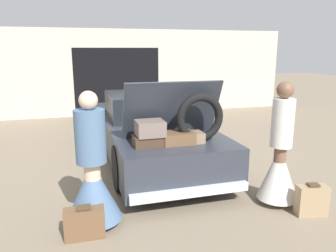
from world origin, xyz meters
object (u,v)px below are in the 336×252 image
Objects in this scene: person_right at (279,161)px; suitcase_beside_right_person at (312,200)px; car at (150,129)px; suitcase_beside_left_person at (85,223)px; person_left at (93,180)px.

suitcase_beside_right_person is at bearing -147.86° from person_right.
person_right reaches higher than car.
car is at bearing 117.45° from suitcase_beside_right_person.
suitcase_beside_right_person is at bearing -5.42° from suitcase_beside_left_person.
car reaches higher than suitcase_beside_right_person.
car reaches higher than person_left.
car is 3.01m from suitcase_beside_left_person.
car is at bearing 29.94° from person_right.
suitcase_beside_right_person is at bearing -62.55° from car.
car is 3.29m from suitcase_beside_right_person.
person_right is at bearing 91.51° from person_left.
car is 2.66m from person_left.
suitcase_beside_left_person is 2.92m from suitcase_beside_right_person.
suitcase_beside_right_person is (2.91, -0.28, 0.02)m from suitcase_beside_left_person.
person_left is 2.54m from person_right.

